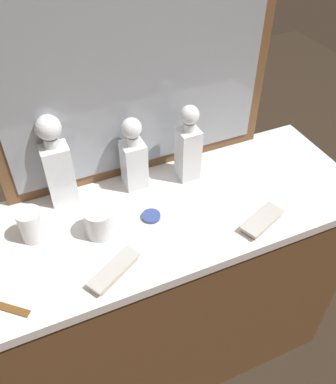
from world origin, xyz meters
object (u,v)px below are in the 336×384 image
(crystal_decanter_far_right, at_px, (57,168))
(tortoiseshell_comb, at_px, (4,307))
(crystal_tumbler_front, at_px, (32,226))
(porcelain_dish, at_px, (151,216))
(crystal_decanter_far_left, at_px, (188,150))
(silver_brush_front, at_px, (262,221))
(silver_brush_rear, at_px, (114,271))
(crystal_decanter_front, at_px, (134,160))
(crystal_tumbler_far_left, at_px, (100,223))

(crystal_decanter_far_right, relative_size, tortoiseshell_comb, 2.55)
(crystal_tumbler_front, xyz_separation_m, porcelain_dish, (0.36, -0.07, -0.04))
(crystal_decanter_far_right, height_order, tortoiseshell_comb, crystal_decanter_far_right)
(crystal_decanter_far_left, relative_size, silver_brush_front, 1.66)
(crystal_decanter_far_right, xyz_separation_m, silver_brush_rear, (0.06, -0.37, -0.11))
(porcelain_dish, bearing_deg, crystal_decanter_far_left, 35.77)
(crystal_tumbler_front, bearing_deg, tortoiseshell_comb, -118.65)
(porcelain_dish, bearing_deg, crystal_tumbler_front, 169.08)
(crystal_tumbler_front, bearing_deg, crystal_decanter_front, 16.08)
(crystal_tumbler_far_left, distance_m, silver_brush_rear, 0.17)
(crystal_tumbler_front, bearing_deg, silver_brush_rear, -52.03)
(crystal_decanter_far_left, distance_m, tortoiseshell_comb, 0.74)
(porcelain_dish, bearing_deg, crystal_decanter_front, 86.34)
(crystal_decanter_front, bearing_deg, silver_brush_rear, -119.21)
(silver_brush_rear, bearing_deg, tortoiseshell_comb, 177.70)
(crystal_decanter_far_right, distance_m, silver_brush_front, 0.67)
(crystal_decanter_front, xyz_separation_m, silver_brush_front, (0.30, -0.34, -0.09))
(crystal_decanter_far_right, height_order, crystal_tumbler_front, crystal_decanter_far_right)
(crystal_tumbler_far_left, distance_m, porcelain_dish, 0.17)
(crystal_decanter_far_left, distance_m, silver_brush_rear, 0.49)
(crystal_decanter_far_right, bearing_deg, crystal_decanter_far_left, -8.74)
(crystal_tumbler_front, relative_size, silver_brush_rear, 0.60)
(crystal_tumbler_far_left, bearing_deg, porcelain_dish, -1.07)
(crystal_tumbler_front, relative_size, silver_brush_front, 0.61)
(crystal_decanter_far_right, relative_size, crystal_tumbler_far_left, 3.41)
(crystal_decanter_far_left, distance_m, silver_brush_front, 0.34)
(crystal_tumbler_front, bearing_deg, crystal_decanter_far_left, 7.57)
(crystal_tumbler_far_left, bearing_deg, silver_brush_front, -19.63)
(silver_brush_rear, bearing_deg, crystal_tumbler_far_left, 85.94)
(silver_brush_front, xyz_separation_m, porcelain_dish, (-0.31, 0.17, -0.01))
(porcelain_dish, bearing_deg, crystal_decanter_far_right, 138.15)
(tortoiseshell_comb, bearing_deg, crystal_tumbler_front, 61.35)
(crystal_tumbler_far_left, xyz_separation_m, crystal_tumbler_front, (-0.19, 0.07, 0.01))
(crystal_tumbler_far_left, relative_size, tortoiseshell_comb, 0.75)
(crystal_decanter_far_right, bearing_deg, silver_brush_front, -34.64)
(silver_brush_rear, distance_m, porcelain_dish, 0.24)
(crystal_decanter_far_right, bearing_deg, crystal_tumbler_far_left, -71.74)
(crystal_decanter_far_right, xyz_separation_m, silver_brush_front, (0.54, -0.37, -0.11))
(crystal_tumbler_front, bearing_deg, porcelain_dish, -10.92)
(tortoiseshell_comb, bearing_deg, crystal_tumbler_far_left, 26.16)
(crystal_decanter_far_left, relative_size, crystal_tumbler_front, 2.72)
(crystal_decanter_far_left, relative_size, crystal_tumbler_far_left, 3.05)
(crystal_tumbler_front, xyz_separation_m, silver_brush_front, (0.66, -0.23, -0.04))
(porcelain_dish, bearing_deg, tortoiseshell_comb, -162.55)
(crystal_decanter_front, bearing_deg, crystal_tumbler_front, -163.92)
(crystal_decanter_far_left, bearing_deg, crystal_tumbler_front, -172.43)
(crystal_tumbler_front, xyz_separation_m, silver_brush_rear, (0.18, -0.23, -0.04))
(crystal_tumbler_far_left, bearing_deg, crystal_decanter_far_right, 108.26)
(silver_brush_front, height_order, silver_brush_rear, same)
(crystal_decanter_far_right, height_order, crystal_tumbler_far_left, crystal_decanter_far_right)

